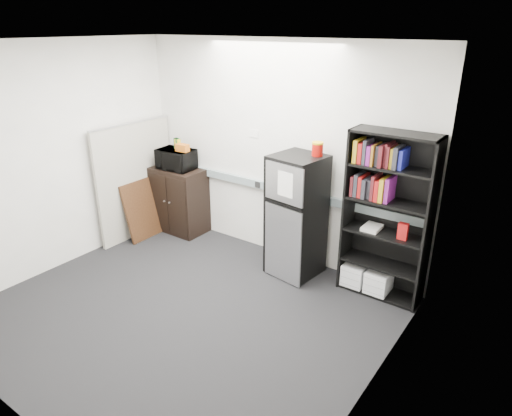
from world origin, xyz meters
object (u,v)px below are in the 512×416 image
Objects in this scene: microwave at (176,159)px; refrigerator at (296,216)px; cubicle_partition at (136,180)px; cabinet at (180,200)px; bookshelf at (386,213)px.

microwave is 2.03m from refrigerator.
cubicle_partition reaches higher than refrigerator.
microwave is (0.00, -0.02, 0.61)m from cabinet.
refrigerator is at bearing -171.80° from bookshelf.
cabinet is 0.61m from microwave.
refrigerator reaches higher than microwave.
cubicle_partition is 0.67m from cabinet.
refrigerator is (1.99, -0.06, -0.35)m from microwave.
bookshelf reaches higher than refrigerator.
bookshelf reaches higher than cabinet.
cubicle_partition is at bearing -171.87° from bookshelf.
cubicle_partition is 3.20× the size of microwave.
bookshelf reaches higher than microwave.
bookshelf is 1.14× the size of cubicle_partition.
cabinet is 0.64× the size of refrigerator.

